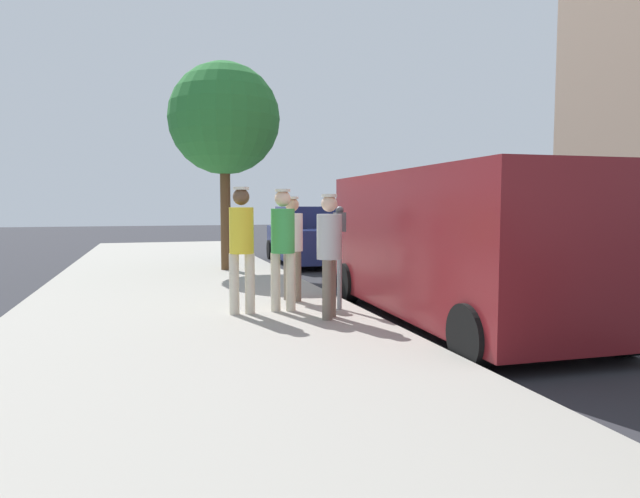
# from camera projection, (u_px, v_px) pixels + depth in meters

# --- Properties ---
(ground_plane) EXTENTS (80.00, 80.00, 0.00)m
(ground_plane) POSITION_uv_depth(u_px,v_px,m) (410.00, 309.00, 9.02)
(ground_plane) COLOR #2D2D33
(sidewalk_slab) EXTENTS (5.00, 32.00, 0.15)m
(sidewalk_slab) POSITION_uv_depth(u_px,v_px,m) (189.00, 317.00, 8.00)
(sidewalk_slab) COLOR #9E998E
(sidewalk_slab) RESTS_ON ground
(parking_meter_near) EXTENTS (0.14, 0.18, 1.52)m
(parking_meter_near) POSITION_uv_depth(u_px,v_px,m) (340.00, 240.00, 8.15)
(parking_meter_near) COLOR gray
(parking_meter_near) RESTS_ON sidewalk_slab
(pedestrian_in_gray) EXTENTS (0.34, 0.34, 1.68)m
(pedestrian_in_gray) POSITION_uv_depth(u_px,v_px,m) (329.00, 248.00, 7.50)
(pedestrian_in_gray) COLOR #726656
(pedestrian_in_gray) RESTS_ON sidewalk_slab
(pedestrian_in_white) EXTENTS (0.34, 0.34, 1.67)m
(pedestrian_in_white) POSITION_uv_depth(u_px,v_px,m) (292.00, 241.00, 8.91)
(pedestrian_in_white) COLOR #726656
(pedestrian_in_white) RESTS_ON sidewalk_slab
(pedestrian_in_yellow) EXTENTS (0.36, 0.34, 1.79)m
(pedestrian_in_yellow) POSITION_uv_depth(u_px,v_px,m) (242.00, 241.00, 7.78)
(pedestrian_in_yellow) COLOR beige
(pedestrian_in_yellow) RESTS_ON sidewalk_slab
(pedestrian_in_green) EXTENTS (0.36, 0.34, 1.77)m
(pedestrian_in_green) POSITION_uv_depth(u_px,v_px,m) (283.00, 241.00, 8.00)
(pedestrian_in_green) COLOR beige
(pedestrian_in_green) RESTS_ON sidewalk_slab
(parked_van) EXTENTS (2.26, 5.26, 2.15)m
(parked_van) POSITION_uv_depth(u_px,v_px,m) (457.00, 243.00, 7.86)
(parked_van) COLOR maroon
(parked_van) RESTS_ON ground
(parked_sedan_behind) EXTENTS (2.14, 4.49, 1.65)m
(parked_sedan_behind) POSITION_uv_depth(u_px,v_px,m) (309.00, 238.00, 16.08)
(parked_sedan_behind) COLOR navy
(parked_sedan_behind) RESTS_ON ground
(street_tree) EXTENTS (2.60, 2.60, 4.87)m
(street_tree) POSITION_uv_depth(u_px,v_px,m) (224.00, 119.00, 13.04)
(street_tree) COLOR brown
(street_tree) RESTS_ON sidewalk_slab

